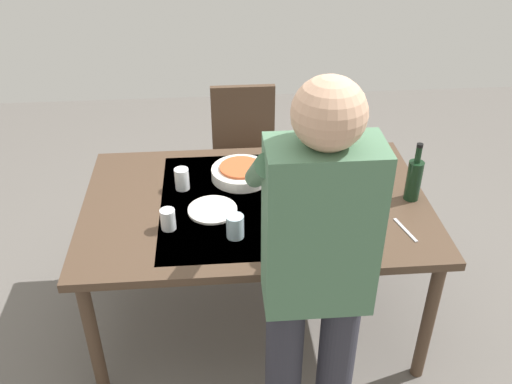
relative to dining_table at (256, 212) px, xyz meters
The scene contains 14 objects.
ground_plane 0.69m from the dining_table, ahead, with size 6.00×6.00×0.00m, color #66605B.
dining_table is the anchor object (origin of this frame).
chair_near 0.92m from the dining_table, 89.77° to the right, with size 0.40×0.40×0.91m.
person_server 0.85m from the dining_table, 100.00° to the left, with size 0.42×0.61×1.69m.
wine_bottle 0.76m from the dining_table, behind, with size 0.07×0.07×0.30m.
wine_glass_left 0.47m from the dining_table, 101.24° to the left, with size 0.07×0.07×0.15m.
wine_glass_right 0.73m from the dining_table, 141.65° to the right, with size 0.07×0.07×0.15m.
water_cup_near_left 0.31m from the dining_table, 67.32° to the left, with size 0.08×0.08×0.11m, color silver.
water_cup_near_right 0.46m from the dining_table, 24.82° to the left, with size 0.07×0.07×0.10m, color silver.
water_cup_far_left 0.40m from the dining_table, 21.60° to the right, with size 0.07×0.07×0.11m, color silver.
serving_bowl_pasta 0.24m from the dining_table, 74.75° to the right, with size 0.30×0.30×0.07m.
dinner_plate_near 0.23m from the dining_table, 17.80° to the left, with size 0.23×0.23×0.01m, color white.
dinner_plate_far 0.37m from the dining_table, 160.79° to the left, with size 0.23×0.23×0.01m, color white.
table_fork 0.71m from the dining_table, 155.76° to the left, with size 0.01×0.18×0.01m, color silver.
Camera 1 is at (0.18, 2.23, 2.25)m, focal length 39.59 mm.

